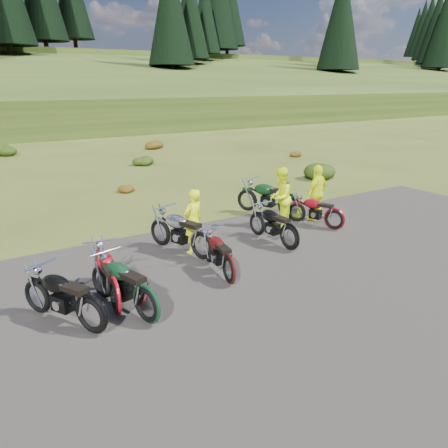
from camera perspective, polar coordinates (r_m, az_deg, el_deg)
ground at (r=10.51m, az=6.68°, el=-5.91°), size 300.00×300.00×0.00m
gravel_pad at (r=9.21m, az=14.55°, el=-10.06°), size 20.00×12.00×0.04m
hill_slope at (r=57.92m, az=-26.54°, el=12.03°), size 300.00×45.97×9.37m
conifer_26 at (r=63.27m, az=-7.07°, el=26.24°), size 6.16×6.16×16.00m
conifer_27 at (r=71.34m, az=-4.54°, el=25.93°), size 5.72×5.72×15.00m
conifer_28 at (r=79.51m, az=-2.54°, el=25.65°), size 5.28×5.28×14.00m
conifer_30 at (r=96.53m, az=0.42°, el=27.26°), size 7.48×7.48×19.00m
conifer_31 at (r=80.20m, az=15.09°, el=24.62°), size 7.04×7.04×18.00m
conifer_32 at (r=88.70m, az=14.98°, el=24.40°), size 6.60×6.60×17.00m
conifer_33 at (r=97.21m, az=14.89°, el=24.21°), size 6.16×6.16×16.00m
conifer_34 at (r=105.72m, az=14.81°, el=24.05°), size 5.72×5.72×15.00m
conifer_35 at (r=114.23m, az=14.75°, el=23.92°), size 5.28×5.28×14.00m
conifer_36 at (r=123.04m, az=14.80°, el=24.97°), size 7.92×7.92×20.00m
conifer_37 at (r=111.58m, az=26.95°, el=22.16°), size 7.48×7.48×19.00m
conifer_38 at (r=119.92m, az=26.04°, el=22.20°), size 7.04×7.04×18.00m
conifer_39 at (r=128.28m, az=25.24°, el=22.23°), size 6.60×6.60×17.00m
conifer_40 at (r=136.66m, az=24.55°, el=22.26°), size 6.16×6.16×16.00m
conifer_41 at (r=144.98m, az=23.89°, el=21.96°), size 5.72×5.72×15.00m
shrub_3 at (r=29.71m, az=-26.72°, el=8.85°), size 1.56×1.56×0.92m
shrub_4 at (r=18.04m, az=-12.87°, el=4.73°), size 0.77×0.77×0.45m
shrub_5 at (r=23.89m, az=-10.62°, el=8.26°), size 1.03×1.03×0.61m
shrub_6 at (r=29.82m, az=-9.25°, el=10.39°), size 1.30×1.30×0.77m
shrub_7 at (r=20.81m, az=12.54°, el=7.15°), size 1.56×1.56×0.92m
shrub_8 at (r=26.62m, az=9.04°, el=9.16°), size 0.77×0.77×0.45m
motorcycle_0 at (r=8.29m, az=-16.68°, el=-13.63°), size 1.62×2.19×1.10m
motorcycle_1 at (r=8.78m, az=-13.77°, el=-11.45°), size 0.94×2.22×1.13m
motorcycle_2 at (r=8.38m, az=-9.92°, el=-12.72°), size 1.27×2.27×1.13m
motorcycle_3 at (r=10.92m, az=-2.83°, el=-4.87°), size 1.42×2.41×1.20m
motorcycle_4 at (r=9.72m, az=0.65°, el=-7.86°), size 0.92×1.96×0.99m
motorcycle_5 at (r=11.69m, az=8.48°, el=-3.46°), size 0.76×2.06×1.07m
motorcycle_6 at (r=13.52m, az=14.11°, el=-0.82°), size 1.24×1.98×0.99m
motorcycle_7 at (r=14.36m, az=8.48°, el=0.65°), size 1.73×2.43×1.22m
person_middle at (r=11.16m, az=-4.02°, el=0.21°), size 0.70×0.57×1.68m
person_right_a at (r=13.26m, az=7.34°, el=3.34°), size 1.12×1.08×1.82m
person_right_b at (r=14.16m, az=12.08°, el=3.92°), size 1.11×0.68×1.77m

